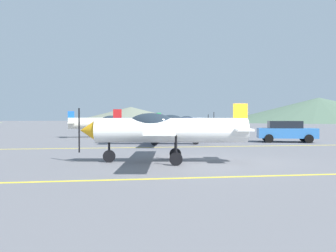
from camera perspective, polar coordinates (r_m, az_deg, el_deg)
The scene contains 10 objects.
ground_plane at distance 15.61m, azimuth 9.12°, elevation -5.59°, with size 400.00×400.00×0.00m, color slate.
apron_line_near at distance 12.18m, azimuth 14.53°, elevation -7.55°, with size 80.00×0.16×0.01m, color yellow.
apron_line_far at distance 23.35m, azimuth 3.01°, elevation -3.27°, with size 80.00×0.16×0.01m, color yellow.
airplane_near at distance 15.22m, azimuth -0.53°, elevation -0.53°, with size 7.17×8.21×2.45m.
airplane_mid at distance 25.43m, azimuth -0.89°, elevation 0.22°, with size 7.18×8.20×2.45m.
airplane_far at distance 35.06m, azimuth -9.72°, elevation 0.51°, with size 7.16×8.21×2.45m.
airplane_back at distance 45.78m, azimuth 2.27°, elevation 0.71°, with size 7.18×8.19×2.45m.
car_sedan at distance 29.20m, azimuth 17.93°, elevation -0.76°, with size 4.64×2.99×1.62m.
hill_centerleft at distance 170.09m, azimuth -5.82°, elevation 1.84°, with size 54.21×54.21×6.79m, color slate.
hill_centerright at distance 152.44m, azimuth 22.42°, elevation 2.32°, with size 75.81×75.81×9.53m, color #4C6651.
Camera 1 is at (-4.79, -14.74, 1.88)m, focal length 39.13 mm.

